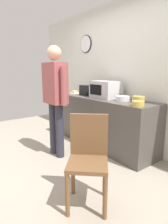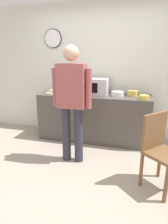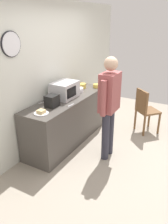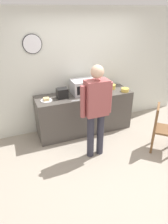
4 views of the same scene
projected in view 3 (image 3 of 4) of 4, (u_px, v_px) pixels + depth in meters
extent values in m
plane|color=#9E9384|center=(127.00, 155.00, 4.10)|extent=(6.00, 6.00, 0.00)
cube|color=silver|center=(51.00, 74.00, 4.31)|extent=(5.40, 0.10, 2.60)
cylinder|color=white|center=(11.00, 44.00, 3.24)|extent=(0.34, 0.03, 0.34)
cylinder|color=black|center=(11.00, 44.00, 3.24)|extent=(0.37, 0.02, 0.37)
cube|color=#4C4742|center=(68.00, 120.00, 4.43)|extent=(2.10, 0.62, 0.90)
cube|color=silver|center=(65.00, 90.00, 4.22)|extent=(0.50, 0.38, 0.30)
cube|color=black|center=(72.00, 92.00, 4.08)|extent=(0.30, 0.01, 0.18)
cylinder|color=white|center=(41.00, 113.00, 3.55)|extent=(0.23, 0.23, 0.01)
cube|color=#D9BA7A|center=(41.00, 111.00, 3.54)|extent=(0.11, 0.11, 0.05)
cylinder|color=white|center=(78.00, 90.00, 4.60)|extent=(0.22, 0.22, 0.08)
cylinder|color=gold|center=(82.00, 86.00, 4.84)|extent=(0.19, 0.19, 0.10)
cylinder|color=gold|center=(97.00, 86.00, 4.88)|extent=(0.17, 0.17, 0.07)
cube|color=black|center=(52.00, 101.00, 3.81)|extent=(0.22, 0.18, 0.20)
cube|color=silver|center=(71.00, 105.00, 3.90)|extent=(0.17, 0.04, 0.01)
cube|color=silver|center=(43.00, 102.00, 4.02)|extent=(0.16, 0.08, 0.01)
cylinder|color=#2D2D3A|center=(110.00, 131.00, 4.00)|extent=(0.13, 0.13, 0.87)
cylinder|color=#2D2D3A|center=(105.00, 136.00, 3.84)|extent=(0.13, 0.13, 0.87)
cube|color=#9E4C4C|center=(110.00, 92.00, 3.63)|extent=(0.40, 0.24, 0.63)
cylinder|color=#9E4C4C|center=(115.00, 90.00, 3.84)|extent=(0.09, 0.09, 0.56)
cylinder|color=#9E4C4C|center=(103.00, 99.00, 3.44)|extent=(0.09, 0.09, 0.56)
sphere|color=#D1A889|center=(111.00, 64.00, 3.45)|extent=(0.22, 0.22, 0.22)
cylinder|color=brown|center=(159.00, 124.00, 4.77)|extent=(0.04, 0.04, 0.45)
cylinder|color=brown|center=(149.00, 117.00, 5.08)|extent=(0.04, 0.04, 0.45)
cylinder|color=brown|center=(144.00, 126.00, 4.67)|extent=(0.04, 0.04, 0.45)
cylinder|color=brown|center=(135.00, 119.00, 4.98)|extent=(0.04, 0.04, 0.45)
cube|color=brown|center=(148.00, 111.00, 4.78)|extent=(0.57, 0.57, 0.04)
cube|color=brown|center=(142.00, 101.00, 4.63)|extent=(0.30, 0.32, 0.45)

